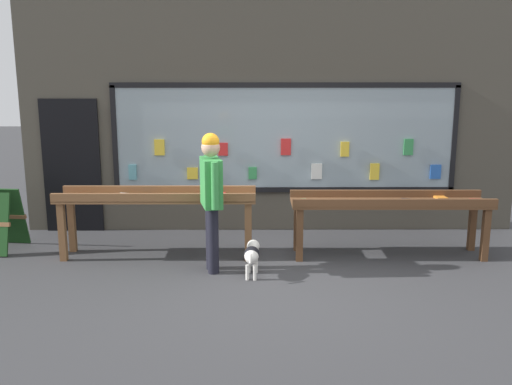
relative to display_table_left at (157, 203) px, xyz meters
name	(u,v)px	position (x,y,z in m)	size (l,w,h in m)	color
ground_plane	(276,281)	(1.59, -0.97, -0.76)	(40.00, 40.00, 0.00)	#38383A
shopfront_facade	(269,114)	(1.57, 1.42, 1.10)	(7.78, 0.29, 3.78)	#4C473D
display_table_left	(157,203)	(0.00, 0.00, 0.00)	(2.70, 0.59, 0.94)	brown
display_table_right	(390,206)	(3.19, 0.00, -0.06)	(2.70, 0.65, 0.87)	brown
person_browsing	(211,191)	(0.79, -0.61, 0.30)	(0.32, 0.68, 1.77)	black
small_dog	(252,254)	(1.30, -0.79, -0.47)	(0.21, 0.62, 0.40)	white
sandwich_board_sign	(0,220)	(-2.29, 0.28, -0.32)	(0.60, 0.74, 0.86)	#193F19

